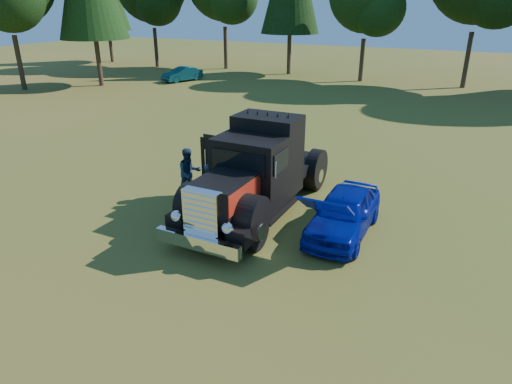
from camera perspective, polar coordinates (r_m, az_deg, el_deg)
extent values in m
plane|color=#425C1B|center=(12.84, -3.78, -6.76)|extent=(120.00, 120.00, 0.00)
cylinder|color=#2D2116|center=(54.85, -17.76, 17.48)|extent=(0.36, 0.36, 4.32)
cylinder|color=#2D2116|center=(49.53, -12.39, 17.22)|extent=(0.36, 0.36, 3.78)
sphere|color=black|center=(47.89, -12.26, 22.35)|extent=(4.62, 4.62, 4.62)
cylinder|color=#2D2116|center=(47.21, -3.82, 17.53)|extent=(0.36, 0.36, 3.96)
cylinder|color=#2D2116|center=(43.61, 4.18, 17.55)|extent=(0.36, 0.36, 4.68)
cylinder|color=#2D2116|center=(40.53, 13.09, 15.75)|extent=(0.36, 0.36, 3.42)
sphere|color=black|center=(39.27, 15.06, 21.23)|extent=(4.18, 4.18, 4.18)
cylinder|color=#2D2116|center=(39.84, 24.87, 14.71)|extent=(0.36, 0.36, 4.14)
cylinder|color=#2D2116|center=(39.32, -19.16, 15.84)|extent=(0.36, 0.36, 4.68)
cylinder|color=#2D2116|center=(39.78, -27.45, 14.13)|extent=(0.36, 0.36, 3.96)
cylinder|color=black|center=(13.39, -8.12, -2.98)|extent=(0.32, 1.10, 1.10)
cylinder|color=black|center=(12.42, -0.06, -4.91)|extent=(0.32, 1.10, 1.10)
cylinder|color=black|center=(17.22, 0.89, 3.23)|extent=(0.32, 1.10, 1.10)
cylinder|color=black|center=(16.47, 7.48, 2.10)|extent=(0.32, 1.10, 1.10)
cylinder|color=black|center=(17.09, 1.88, 3.06)|extent=(0.32, 1.10, 1.10)
cylinder|color=black|center=(16.58, 6.40, 2.29)|extent=(0.32, 1.10, 1.10)
cube|color=black|center=(14.92, 0.83, 0.34)|extent=(1.60, 6.40, 0.28)
cube|color=white|center=(11.95, -7.32, -6.31)|extent=(2.50, 0.22, 0.36)
cube|color=white|center=(11.85, -6.69, -2.73)|extent=(1.05, 0.30, 1.30)
cube|color=black|center=(12.63, -4.12, -0.69)|extent=(1.35, 1.80, 1.10)
cube|color=maroon|center=(12.90, -6.78, 0.67)|extent=(0.02, 1.80, 0.60)
cube|color=maroon|center=(12.24, -1.36, -0.42)|extent=(0.02, 1.80, 0.60)
cylinder|color=black|center=(13.17, -7.86, -1.50)|extent=(0.55, 1.24, 1.24)
cylinder|color=black|center=(12.28, -0.48, -3.16)|extent=(0.55, 1.24, 1.24)
sphere|color=white|center=(12.29, -9.88, -2.97)|extent=(0.32, 0.32, 0.32)
sphere|color=white|center=(11.51, -3.56, -4.53)|extent=(0.32, 0.32, 0.32)
cube|color=black|center=(13.79, -0.88, 2.56)|extent=(2.05, 1.30, 2.10)
cube|color=black|center=(13.07, -2.25, 3.70)|extent=(1.70, 0.05, 0.65)
cube|color=black|center=(14.83, 1.45, 4.84)|extent=(2.05, 1.30, 2.50)
cube|color=black|center=(16.51, 3.88, 3.77)|extent=(2.00, 2.00, 0.35)
cube|color=black|center=(15.07, -5.14, 3.85)|extent=(1.10, 0.13, 1.50)
cube|color=maroon|center=(15.16, -5.03, 3.37)|extent=(0.85, 0.08, 0.75)
imported|color=#070AA9|center=(13.45, 10.93, -2.54)|extent=(1.62, 3.89, 1.32)
cube|color=#070AA9|center=(11.60, 8.74, -1.78)|extent=(1.32, 0.95, 0.67)
imported|color=#1C2243|center=(14.71, -5.74, 0.58)|extent=(0.48, 0.64, 1.57)
imported|color=#1D2045|center=(15.78, -8.34, 2.36)|extent=(1.03, 1.07, 1.74)
imported|color=#092F37|center=(40.11, -9.21, 14.34)|extent=(2.36, 3.74, 1.16)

